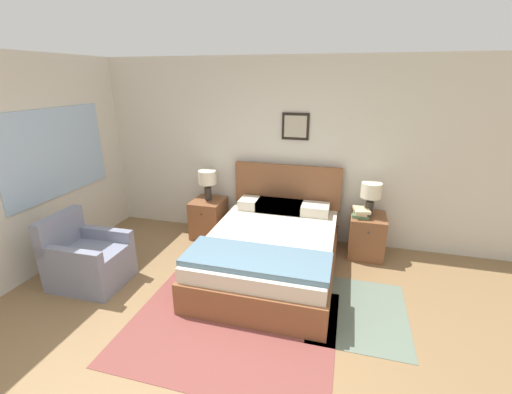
{
  "coord_description": "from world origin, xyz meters",
  "views": [
    {
      "loc": [
        1.02,
        -1.92,
        2.32
      ],
      "look_at": [
        0.07,
        1.56,
        1.05
      ],
      "focal_mm": 24.0,
      "sensor_mm": 36.0,
      "label": 1
    }
  ],
  "objects_px": {
    "nightstand_by_door": "(366,235)",
    "armchair": "(87,260)",
    "nightstand_near_window": "(209,218)",
    "bed": "(271,249)",
    "table_lamp_near_window": "(207,179)",
    "table_lamp_by_door": "(371,193)"
  },
  "relations": [
    {
      "from": "nightstand_by_door",
      "to": "armchair",
      "type": "bearing_deg",
      "value": -153.65
    },
    {
      "from": "armchair",
      "to": "nightstand_by_door",
      "type": "xyz_separation_m",
      "value": [
        3.18,
        1.57,
        -0.0
      ]
    },
    {
      "from": "nightstand_near_window",
      "to": "armchair",
      "type": "bearing_deg",
      "value": -119.01
    },
    {
      "from": "bed",
      "to": "armchair",
      "type": "bearing_deg",
      "value": -158.0
    },
    {
      "from": "bed",
      "to": "table_lamp_near_window",
      "type": "bearing_deg",
      "value": 145.87
    },
    {
      "from": "nightstand_near_window",
      "to": "table_lamp_near_window",
      "type": "distance_m",
      "value": 0.6
    },
    {
      "from": "nightstand_near_window",
      "to": "nightstand_by_door",
      "type": "xyz_separation_m",
      "value": [
        2.31,
        0.0,
        0.0
      ]
    },
    {
      "from": "bed",
      "to": "nightstand_near_window",
      "type": "distance_m",
      "value": 1.38
    },
    {
      "from": "armchair",
      "to": "table_lamp_by_door",
      "type": "distance_m",
      "value": 3.6
    },
    {
      "from": "armchair",
      "to": "nightstand_near_window",
      "type": "relative_size",
      "value": 1.46
    },
    {
      "from": "nightstand_near_window",
      "to": "table_lamp_near_window",
      "type": "relative_size",
      "value": 1.28
    },
    {
      "from": "nightstand_by_door",
      "to": "table_lamp_by_door",
      "type": "distance_m",
      "value": 0.6
    },
    {
      "from": "armchair",
      "to": "table_lamp_by_door",
      "type": "height_order",
      "value": "table_lamp_by_door"
    },
    {
      "from": "armchair",
      "to": "bed",
      "type": "bearing_deg",
      "value": 111.01
    },
    {
      "from": "bed",
      "to": "nightstand_by_door",
      "type": "distance_m",
      "value": 1.38
    },
    {
      "from": "nightstand_near_window",
      "to": "nightstand_by_door",
      "type": "distance_m",
      "value": 2.31
    },
    {
      "from": "armchair",
      "to": "table_lamp_near_window",
      "type": "distance_m",
      "value": 1.92
    },
    {
      "from": "nightstand_near_window",
      "to": "table_lamp_by_door",
      "type": "height_order",
      "value": "table_lamp_by_door"
    },
    {
      "from": "nightstand_by_door",
      "to": "table_lamp_near_window",
      "type": "distance_m",
      "value": 2.38
    },
    {
      "from": "nightstand_by_door",
      "to": "table_lamp_by_door",
      "type": "height_order",
      "value": "table_lamp_by_door"
    },
    {
      "from": "bed",
      "to": "table_lamp_near_window",
      "type": "relative_size",
      "value": 4.68
    },
    {
      "from": "table_lamp_near_window",
      "to": "nightstand_by_door",
      "type": "bearing_deg",
      "value": -0.63
    }
  ]
}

